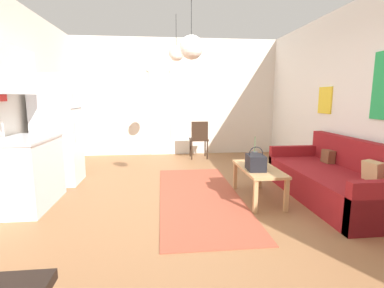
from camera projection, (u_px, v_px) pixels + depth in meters
The scene contains 12 objects.
ground_plane at pixel (194, 216), 3.51m from camera, with size 5.52×8.04×0.10m, color #8E603D.
wall_back at pixel (176, 98), 6.97m from camera, with size 5.12×0.13×2.81m.
area_rug at pixel (199, 196), 4.09m from camera, with size 1.13×2.97×0.01m, color #9E4733.
couch at pixel (336, 181), 3.94m from camera, with size 0.94×2.18×0.83m.
coffee_table at pixel (258, 172), 3.93m from camera, with size 0.48×1.04×0.45m.
bamboo_vase at pixel (254, 159), 3.98m from camera, with size 0.10×0.10×0.42m.
handbag at pixel (256, 162), 3.75m from camera, with size 0.24×0.31×0.32m.
refrigerator at pixel (58, 130), 4.61m from camera, with size 0.65×0.63×1.77m.
kitchen_counter at pixel (23, 149), 3.61m from camera, with size 0.62×1.06×2.02m.
accent_chair at pixel (199, 138), 6.53m from camera, with size 0.42×0.40×0.87m.
pendant_lamp_near at pixel (191, 47), 3.37m from camera, with size 0.29×0.29×0.96m.
pendant_lamp_far at pixel (176, 54), 4.91m from camera, with size 0.26×0.26×0.78m.
Camera 1 is at (-0.38, -3.30, 1.42)m, focal length 26.48 mm.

